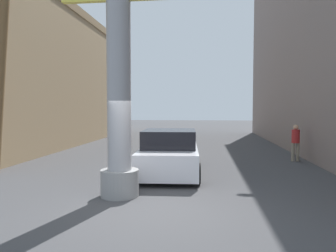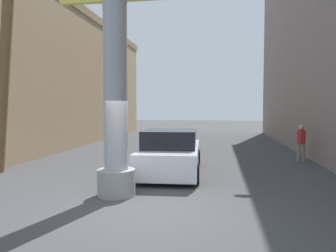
# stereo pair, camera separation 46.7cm
# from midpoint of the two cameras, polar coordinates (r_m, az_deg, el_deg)

# --- Properties ---
(ground_plane) EXTENTS (88.46, 88.46, 0.00)m
(ground_plane) POSITION_cam_midpoint_polar(r_m,az_deg,el_deg) (17.37, 1.60, -4.50)
(ground_plane) COLOR #424244
(building_left) EXTENTS (7.49, 22.26, 8.46)m
(building_left) POSITION_cam_midpoint_polar(r_m,az_deg,el_deg) (23.90, -22.76, 7.54)
(building_left) COLOR tan
(building_left) RESTS_ON ground
(street_lamp) EXTENTS (2.35, 0.28, 7.34)m
(street_lamp) POSITION_cam_midpoint_polar(r_m,az_deg,el_deg) (14.96, 22.69, 10.98)
(street_lamp) COLOR #59595E
(street_lamp) RESTS_ON ground
(car_lead) EXTENTS (2.24, 4.90, 1.56)m
(car_lead) POSITION_cam_midpoint_polar(r_m,az_deg,el_deg) (11.63, -0.84, -4.81)
(car_lead) COLOR black
(car_lead) RESTS_ON ground
(palm_tree_near_left) EXTENTS (2.98, 2.99, 8.84)m
(palm_tree_near_left) POSITION_cam_midpoint_polar(r_m,az_deg,el_deg) (13.46, -28.07, 15.97)
(palm_tree_near_left) COLOR brown
(palm_tree_near_left) RESTS_ON ground
(pedestrian_mid_right) EXTENTS (0.36, 0.36, 1.60)m
(pedestrian_mid_right) POSITION_cam_midpoint_polar(r_m,az_deg,el_deg) (15.17, 20.52, -2.28)
(pedestrian_mid_right) COLOR gray
(pedestrian_mid_right) RESTS_ON ground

